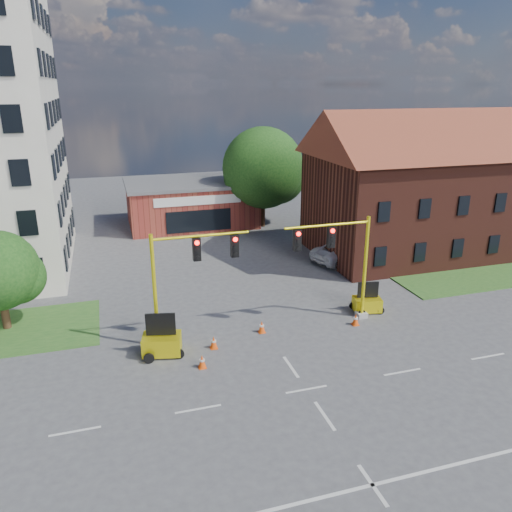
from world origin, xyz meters
name	(u,v)px	position (x,y,z in m)	size (l,w,h in m)	color
ground	(306,389)	(0.00, 0.00, 0.00)	(120.00, 120.00, 0.00)	#454548
grass_verge_ne	(491,277)	(18.00, 9.00, 0.04)	(14.00, 4.00, 0.08)	#285520
lane_markings	(335,431)	(0.00, -3.00, 0.01)	(60.00, 36.00, 0.01)	silver
brick_shop	(191,202)	(0.00, 29.98, 2.16)	(12.40, 8.40, 4.30)	maroon
townhouse_row	(440,179)	(18.00, 16.00, 5.93)	(21.00, 11.00, 11.50)	#4B1F16
tree_large	(267,170)	(6.89, 27.08, 5.45)	(8.07, 7.69, 9.53)	#392815
tree_nw_front	(3,272)	(-13.77, 10.58, 3.38)	(4.65, 4.43, 5.75)	#392815
signal_mast_west	(186,274)	(-4.36, 6.00, 3.92)	(5.30, 0.60, 6.20)	#9B9A95
signal_mast_east	(340,258)	(4.36, 6.00, 3.92)	(5.30, 0.60, 6.20)	#9B9A95
trailer_west	(162,342)	(-5.90, 5.08, 0.69)	(2.16, 1.67, 2.20)	yellow
trailer_east	(367,303)	(6.67, 6.60, 0.58)	(1.81, 1.39, 1.86)	yellow
cone_a	(202,362)	(-4.19, 3.21, 0.34)	(0.40, 0.40, 0.70)	#E3470B
cone_b	(214,342)	(-3.24, 4.91, 0.34)	(0.40, 0.40, 0.70)	#E3470B
cone_c	(262,327)	(-0.28, 5.88, 0.34)	(0.40, 0.40, 0.70)	#E3470B
cone_d	(356,320)	(5.17, 5.18, 0.34)	(0.40, 0.40, 0.70)	#E3470B
pickup_white	(345,251)	(9.62, 15.43, 0.80)	(2.64, 5.73, 1.59)	white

